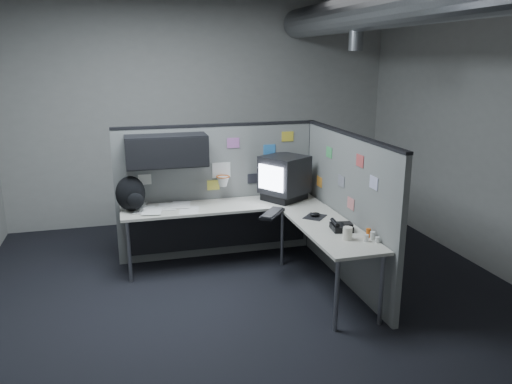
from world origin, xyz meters
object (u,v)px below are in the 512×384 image
object	(u,v)px
keyboard	(272,213)
backpack	(131,194)
monitor	(284,177)
desk	(249,220)
phone	(341,226)

from	to	relation	value
keyboard	backpack	size ratio (longest dim) A/B	1.09
monitor	backpack	xyz separation A→B (m)	(-1.78, 0.01, -0.08)
desk	monitor	size ratio (longest dim) A/B	3.63
phone	backpack	bearing A→B (deg)	166.10
desk	monitor	world-z (taller)	monitor
desk	backpack	size ratio (longest dim) A/B	5.86
desk	backpack	bearing A→B (deg)	165.93
phone	backpack	size ratio (longest dim) A/B	0.59
monitor	phone	distance (m)	1.23
desk	monitor	distance (m)	0.71
monitor	phone	world-z (taller)	monitor
desk	keyboard	size ratio (longest dim) A/B	5.40
phone	backpack	distance (m)	2.32
keyboard	backpack	distance (m)	1.57
keyboard	phone	distance (m)	0.82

